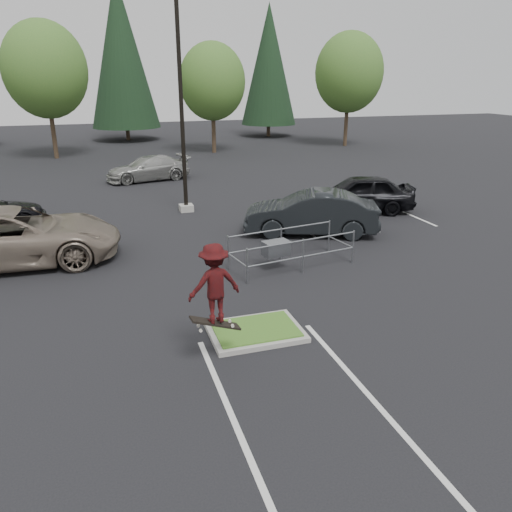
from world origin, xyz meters
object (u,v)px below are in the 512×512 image
object	(u,v)px
car_l_tan	(14,236)
car_far_silver	(149,168)
skateboarder	(214,284)
car_r_charc	(311,213)
conif_c	(269,65)
decid_b	(45,73)
conif_b	(121,53)
decid_c	(212,84)
cart_corral	(280,248)
light_pole	(181,108)
car_r_black	(360,193)
decid_d	(349,75)

from	to	relation	value
car_l_tan	car_far_silver	xyz separation A→B (m)	(5.74, 12.80, -0.22)
skateboarder	car_r_charc	bearing A→B (deg)	-132.87
car_far_silver	conif_c	bearing A→B (deg)	132.43
decid_b	conif_b	distance (m)	11.78
decid_c	cart_corral	xyz separation A→B (m)	(-3.93, -25.91, -4.55)
skateboarder	conif_b	bearing A→B (deg)	-99.21
decid_c	skateboarder	distance (m)	31.84
decid_b	car_r_charc	xyz separation A→B (m)	(10.51, -23.49, -5.20)
decid_c	car_far_silver	distance (m)	12.68
skateboarder	light_pole	bearing A→B (deg)	-105.00
decid_b	car_l_tan	xyz separation A→B (m)	(-0.01, -23.53, -5.12)
car_l_tan	car_r_charc	distance (m)	10.52
cart_corral	skateboarder	bearing A→B (deg)	-133.04
decid_c	conif_c	xyz separation A→B (m)	(8.01, 9.67, 1.59)
decid_c	conif_c	bearing A→B (deg)	50.36
light_pole	car_r_black	size ratio (longest dim) A/B	2.06
decid_c	decid_d	bearing A→B (deg)	2.39
decid_b	car_r_charc	world-z (taller)	decid_b
car_r_black	skateboarder	bearing A→B (deg)	-24.12
decid_d	conif_c	xyz separation A→B (m)	(-3.99, 9.17, 0.94)
decid_d	skateboarder	xyz separation A→B (m)	(-19.19, -31.33, -4.05)
decid_b	car_l_tan	distance (m)	24.08
car_l_tan	car_r_charc	size ratio (longest dim) A/B	1.30
skateboarder	car_r_charc	distance (m)	9.91
car_r_charc	car_far_silver	xyz separation A→B (m)	(-4.78, 12.75, -0.14)
skateboarder	decid_c	bearing A→B (deg)	-110.68
decid_d	car_r_charc	bearing A→B (deg)	-120.08
decid_b	decid_c	world-z (taller)	decid_b
decid_b	skateboarder	world-z (taller)	decid_b
decid_b	conif_c	bearing A→B (deg)	24.14
car_r_charc	car_far_silver	size ratio (longest dim) A/B	1.05
decid_b	decid_c	distance (m)	12.05
light_pole	skateboarder	world-z (taller)	light_pole
car_l_tan	car_far_silver	size ratio (longest dim) A/B	1.37
decid_c	car_r_charc	distance (m)	23.26
decid_d	conif_c	world-z (taller)	conif_c
conif_c	car_r_charc	world-z (taller)	conif_c
decid_c	decid_d	xyz separation A→B (m)	(12.00, 0.50, 0.66)
light_pole	decid_d	xyz separation A→B (m)	(17.49, 18.33, 1.35)
decid_b	car_far_silver	world-z (taller)	decid_b
decid_c	conif_b	world-z (taller)	conif_b
car_l_tan	car_r_black	world-z (taller)	car_l_tan
decid_b	conif_b	xyz separation A→B (m)	(6.01, 9.97, 1.81)
light_pole	car_r_black	world-z (taller)	light_pole
light_pole	decid_b	world-z (taller)	light_pole
cart_corral	car_r_charc	bearing A→B (deg)	42.42
light_pole	car_r_black	bearing A→B (deg)	-18.01
car_r_black	car_l_tan	bearing A→B (deg)	-62.71
conif_c	skateboarder	xyz separation A→B (m)	(-15.20, -40.50, -4.99)
decid_c	car_r_charc	world-z (taller)	decid_c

